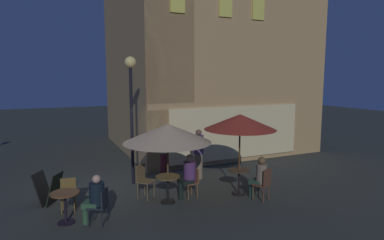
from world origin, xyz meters
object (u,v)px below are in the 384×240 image
(cafe_table_2, at_px, (65,202))
(cafe_chair_3, at_px, (68,191))
(cafe_table_0, at_px, (239,178))
(cafe_chair_1, at_px, (192,180))
(patio_umbrella_0, at_px, (240,122))
(cafe_chair_2, at_px, (143,178))
(patron_seated_1, at_px, (188,173))
(patron_seated_2, at_px, (95,197))
(patron_standing_4, at_px, (199,154))
(patron_seated_0, at_px, (260,176))
(patio_umbrella_1, at_px, (167,133))
(cafe_chair_4, at_px, (101,203))
(cafe_table_1, at_px, (168,184))
(cafe_chair_0, at_px, (264,182))
(menu_sandwich_board, at_px, (48,188))
(patron_standing_3, at_px, (164,155))
(street_lamp_near_corner, at_px, (131,91))

(cafe_table_2, bearing_deg, cafe_chair_3, 81.42)
(cafe_table_0, relative_size, cafe_chair_1, 0.89)
(cafe_table_2, height_order, patio_umbrella_0, patio_umbrella_0)
(cafe_chair_2, xyz_separation_m, patron_seated_1, (1.17, -0.56, 0.14))
(cafe_table_0, xyz_separation_m, patron_seated_2, (-4.15, -0.28, 0.19))
(patron_standing_4, bearing_deg, patio_umbrella_0, 14.85)
(patron_seated_0, distance_m, patron_seated_2, 4.45)
(patio_umbrella_1, xyz_separation_m, cafe_chair_4, (-1.90, -0.62, -1.42))
(cafe_table_0, height_order, cafe_chair_3, cafe_chair_3)
(cafe_table_1, bearing_deg, patron_seated_1, 8.76)
(cafe_chair_2, bearing_deg, cafe_table_0, 33.18)
(cafe_chair_0, height_order, patron_standing_4, patron_standing_4)
(cafe_table_1, xyz_separation_m, cafe_chair_1, (0.79, 0.12, -0.01))
(patron_seated_2, distance_m, patron_standing_4, 4.30)
(cafe_chair_0, bearing_deg, patio_umbrella_1, 41.96)
(cafe_chair_1, xyz_separation_m, cafe_chair_3, (-3.32, 0.46, -0.00))
(cafe_chair_1, relative_size, patron_seated_1, 0.66)
(cafe_chair_2, bearing_deg, cafe_table_1, -0.00)
(menu_sandwich_board, distance_m, cafe_table_2, 1.45)
(patio_umbrella_0, bearing_deg, patron_standing_3, 123.95)
(menu_sandwich_board, xyz_separation_m, patio_umbrella_0, (5.13, -1.49, 1.71))
(cafe_chair_1, height_order, cafe_chair_4, cafe_chair_4)
(cafe_table_2, distance_m, patron_standing_4, 4.72)
(street_lamp_near_corner, xyz_separation_m, patron_seated_1, (1.14, -1.87, -2.29))
(patron_standing_4, bearing_deg, cafe_table_1, -44.96)
(patio_umbrella_1, height_order, patron_seated_1, patio_umbrella_1)
(cafe_chair_0, height_order, patron_standing_3, patron_standing_3)
(cafe_table_1, bearing_deg, cafe_chair_1, 8.76)
(patron_seated_0, xyz_separation_m, patron_seated_2, (-4.44, 0.31, -0.02))
(cafe_chair_3, bearing_deg, cafe_chair_0, 81.09)
(cafe_chair_3, bearing_deg, patron_seated_2, 32.98)
(patron_seated_1, height_order, patron_seated_2, patron_seated_1)
(street_lamp_near_corner, relative_size, cafe_chair_1, 4.86)
(cafe_chair_2, relative_size, patron_standing_3, 0.57)
(cafe_table_2, distance_m, cafe_chair_4, 0.87)
(cafe_chair_3, xyz_separation_m, cafe_chair_4, (0.64, -1.20, 0.02))
(cafe_table_2, relative_size, cafe_chair_0, 0.82)
(patron_seated_1, bearing_deg, cafe_chair_1, 180.00)
(cafe_table_1, bearing_deg, patio_umbrella_0, -7.15)
(menu_sandwich_board, xyz_separation_m, patron_standing_4, (4.70, 0.38, 0.41))
(patio_umbrella_0, xyz_separation_m, cafe_chair_0, (0.36, -0.73, -1.60))
(cafe_table_0, relative_size, patron_standing_4, 0.44)
(street_lamp_near_corner, distance_m, cafe_chair_3, 3.53)
(cafe_table_2, xyz_separation_m, cafe_chair_4, (0.75, -0.43, -0.00))
(cafe_chair_4, bearing_deg, patio_umbrella_0, -145.29)
(cafe_chair_4, height_order, patron_seated_0, patron_seated_0)
(cafe_chair_1, bearing_deg, cafe_table_0, 155.06)
(patron_seated_0, height_order, patron_seated_1, patron_seated_1)
(menu_sandwich_board, bearing_deg, patron_seated_1, 13.91)
(cafe_table_2, xyz_separation_m, patron_standing_4, (4.35, 1.78, 0.33))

